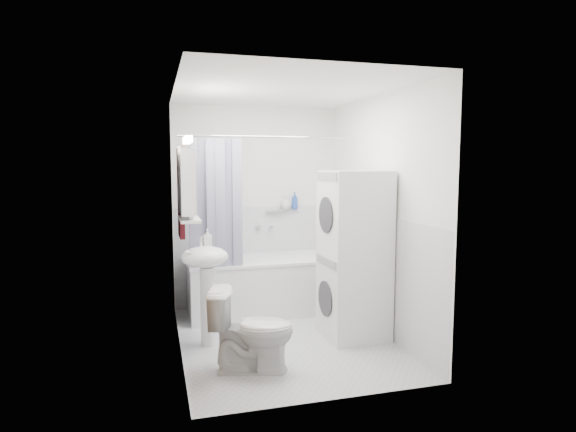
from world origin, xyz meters
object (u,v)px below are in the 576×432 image
object	(u,v)px
bathtub	(261,282)
sink	(206,272)
toilet	(252,330)
washer_dryer	(354,255)

from	to	relation	value
bathtub	sink	distance (m)	1.20
toilet	bathtub	bearing A→B (deg)	1.50
bathtub	sink	xyz separation A→B (m)	(-0.72, -0.89, 0.35)
bathtub	washer_dryer	size ratio (longest dim) A/B	1.01
bathtub	toilet	bearing A→B (deg)	-104.95
bathtub	toilet	size ratio (longest dim) A/B	2.40
sink	toilet	distance (m)	0.82
sink	washer_dryer	distance (m)	1.44
washer_dryer	toilet	bearing A→B (deg)	-156.22
sink	toilet	size ratio (longest dim) A/B	1.50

